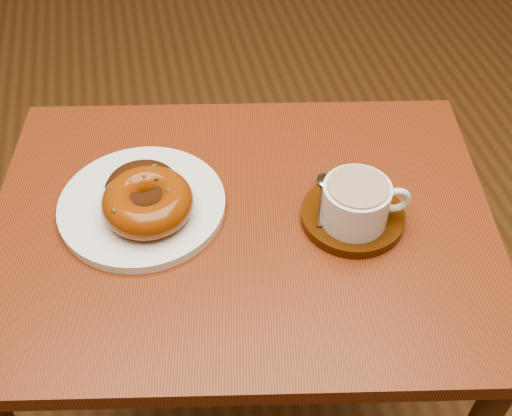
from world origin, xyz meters
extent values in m
cube|color=brown|center=(-0.01, 0.21, 0.66)|extent=(0.81, 0.66, 0.03)
cylinder|color=#4F2B16|center=(-0.28, 0.50, 0.32)|extent=(0.04, 0.04, 0.65)
cylinder|color=#4F2B16|center=(0.35, 0.38, 0.32)|extent=(0.04, 0.04, 0.65)
cylinder|color=white|center=(-0.14, 0.26, 0.68)|extent=(0.29, 0.29, 0.01)
torus|color=#35180A|center=(-0.14, 0.27, 0.71)|extent=(0.12, 0.12, 0.04)
torus|color=#7F390D|center=(-0.14, 0.24, 0.71)|extent=(0.17, 0.17, 0.05)
cube|color=#4B3719|center=(-0.09, 0.24, 0.73)|extent=(0.01, 0.01, 0.00)
cube|color=#4B3719|center=(-0.10, 0.25, 0.73)|extent=(0.01, 0.01, 0.00)
cube|color=#4B3719|center=(-0.11, 0.26, 0.73)|extent=(0.01, 0.01, 0.00)
cube|color=#4B3719|center=(-0.12, 0.27, 0.73)|extent=(0.01, 0.01, 0.00)
cube|color=#4B3719|center=(-0.13, 0.28, 0.73)|extent=(0.01, 0.01, 0.00)
cube|color=#4B3719|center=(-0.15, 0.27, 0.73)|extent=(0.01, 0.01, 0.00)
cube|color=#4B3719|center=(-0.16, 0.27, 0.73)|extent=(0.01, 0.01, 0.00)
cube|color=#4B3719|center=(-0.17, 0.26, 0.73)|extent=(0.01, 0.01, 0.00)
cube|color=#4B3719|center=(-0.18, 0.24, 0.73)|extent=(0.01, 0.01, 0.00)
cube|color=#4B3719|center=(-0.18, 0.23, 0.73)|extent=(0.01, 0.01, 0.00)
cube|color=#4B3719|center=(-0.17, 0.21, 0.73)|extent=(0.01, 0.01, 0.00)
cube|color=#4B3719|center=(-0.16, 0.20, 0.73)|extent=(0.01, 0.01, 0.00)
cube|color=#4B3719|center=(-0.15, 0.20, 0.73)|extent=(0.01, 0.01, 0.00)
cube|color=#4B3719|center=(-0.13, 0.19, 0.73)|extent=(0.01, 0.01, 0.00)
cube|color=#4B3719|center=(-0.12, 0.20, 0.73)|extent=(0.01, 0.01, 0.00)
cube|color=#4B3719|center=(-0.11, 0.21, 0.73)|extent=(0.01, 0.01, 0.00)
cube|color=#4B3719|center=(-0.10, 0.22, 0.73)|extent=(0.01, 0.01, 0.00)
cylinder|color=#3E1E08|center=(0.15, 0.18, 0.68)|extent=(0.16, 0.16, 0.02)
cylinder|color=white|center=(0.14, 0.17, 0.72)|extent=(0.09, 0.09, 0.06)
cylinder|color=brown|center=(0.14, 0.17, 0.76)|extent=(0.08, 0.08, 0.00)
torus|color=white|center=(0.20, 0.16, 0.73)|extent=(0.04, 0.02, 0.04)
ellipsoid|color=silver|center=(0.12, 0.24, 0.70)|extent=(0.02, 0.03, 0.01)
cube|color=silver|center=(0.11, 0.20, 0.70)|extent=(0.04, 0.08, 0.00)
camera|label=1|loc=(-0.12, -0.40, 1.35)|focal=45.00mm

